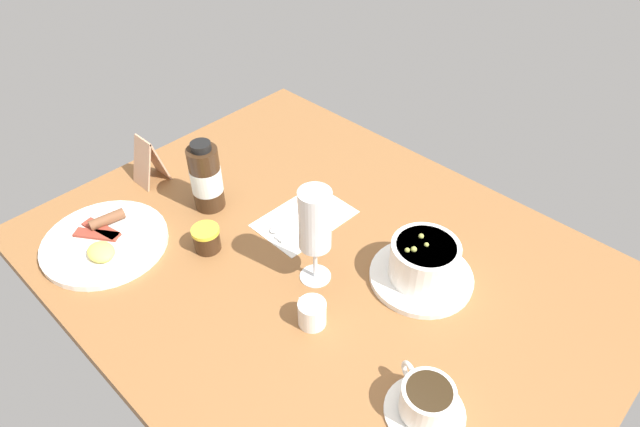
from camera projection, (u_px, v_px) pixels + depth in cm
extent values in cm
cube|color=brown|center=(321.00, 264.00, 105.98)|extent=(110.00, 84.00, 3.00)
cylinder|color=white|center=(421.00, 277.00, 100.76)|extent=(19.16, 19.16, 1.20)
cylinder|color=white|center=(424.00, 260.00, 97.92)|extent=(12.45, 12.45, 7.44)
cylinder|color=beige|center=(426.00, 249.00, 96.00)|extent=(10.71, 10.71, 1.60)
sphere|color=#979C45|center=(414.00, 249.00, 94.62)|extent=(1.10, 1.10, 1.10)
sphere|color=#979C45|center=(426.00, 245.00, 95.49)|extent=(0.87, 0.87, 0.87)
sphere|color=#979C45|center=(421.00, 236.00, 97.13)|extent=(1.01, 1.01, 1.01)
sphere|color=#979C45|center=(407.00, 250.00, 94.46)|extent=(0.94, 0.94, 0.94)
cube|color=white|center=(305.00, 218.00, 113.74)|extent=(13.83, 19.89, 0.30)
cube|color=silver|center=(312.00, 217.00, 113.40)|extent=(1.56, 14.03, 0.50)
cube|color=silver|center=(285.00, 236.00, 109.14)|extent=(2.29, 3.66, 0.40)
cube|color=silver|center=(303.00, 211.00, 114.86)|extent=(1.34, 13.02, 0.50)
ellipsoid|color=silver|center=(278.00, 227.00, 111.01)|extent=(2.40, 4.00, 0.60)
cylinder|color=white|center=(425.00, 411.00, 80.75)|extent=(12.19, 12.19, 0.90)
cylinder|color=white|center=(427.00, 400.00, 78.77)|extent=(7.95, 7.95, 5.11)
cylinder|color=#302212|center=(429.00, 392.00, 77.42)|extent=(6.76, 6.76, 1.00)
torus|color=white|center=(409.00, 372.00, 82.00)|extent=(3.65, 2.04, 3.60)
cylinder|color=white|center=(312.00, 313.00, 91.96)|extent=(4.86, 4.86, 4.91)
cone|color=white|center=(301.00, 301.00, 91.56)|extent=(2.64, 2.19, 2.35)
cylinder|color=white|center=(315.00, 276.00, 101.47)|extent=(5.84, 5.84, 0.40)
cylinder|color=white|center=(315.00, 260.00, 98.78)|extent=(0.80, 0.80, 7.79)
cylinder|color=white|center=(315.00, 220.00, 92.29)|extent=(5.83, 5.83, 11.99)
cylinder|color=silver|center=(315.00, 228.00, 93.47)|extent=(4.78, 4.78, 7.20)
cylinder|color=#382213|center=(207.00, 240.00, 105.90)|extent=(5.17, 5.17, 4.25)
cylinder|color=yellow|center=(205.00, 231.00, 104.24)|extent=(5.43, 5.43, 0.80)
cylinder|color=#382314|center=(206.00, 178.00, 112.53)|extent=(6.39, 6.39, 14.37)
cylinder|color=silver|center=(206.00, 180.00, 112.71)|extent=(6.52, 6.52, 5.46)
cylinder|color=black|center=(201.00, 146.00, 107.30)|extent=(4.15, 4.15, 1.54)
cylinder|color=white|center=(105.00, 243.00, 107.46)|extent=(24.42, 24.42, 1.40)
cube|color=#9D3828|center=(101.00, 229.00, 108.90)|extent=(9.30, 4.12, 0.60)
cube|color=brown|center=(97.00, 235.00, 107.73)|extent=(8.80, 7.02, 0.60)
cylinder|color=brown|center=(107.00, 219.00, 109.78)|extent=(3.31, 7.27, 2.20)
ellipsoid|color=#F2D859|center=(101.00, 252.00, 103.10)|extent=(6.00, 4.80, 2.40)
cube|color=tan|center=(142.00, 163.00, 119.45)|extent=(5.97, 3.43, 11.16)
cube|color=tan|center=(154.00, 157.00, 121.11)|extent=(5.97, 3.43, 11.16)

